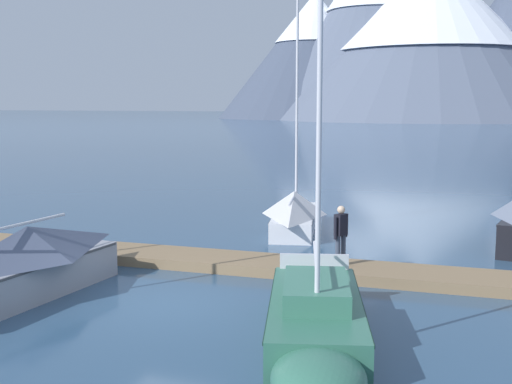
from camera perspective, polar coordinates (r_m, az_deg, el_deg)
The scene contains 9 objects.
ground_plane at distance 16.45m, azimuth -7.89°, elevation -9.52°, with size 700.00×700.00×0.00m, color #2D4C6B.
mountain_west_summit at distance 219.53m, azimuth 5.07°, elevation 11.73°, with size 62.18×62.18×39.89m.
mountain_central_massif at distance 217.77m, azimuth 10.35°, elevation 14.09°, with size 72.86×72.86×57.23m.
mountain_shoulder_ridge at distance 208.25m, azimuth 14.71°, elevation 13.12°, with size 92.44×92.44×47.87m.
dock at distance 19.86m, azimuth -2.15°, elevation -6.03°, with size 21.05×3.19×0.30m.
sailboat_second_berth at distance 17.30m, azimuth -20.52°, elevation -6.25°, with size 2.10×7.50×6.72m.
sailboat_mid_dock_port at distance 25.46m, azimuth 3.38°, elevation -1.60°, with size 3.01×6.50×8.79m.
sailboat_mid_dock_starboard at distance 13.30m, azimuth 5.17°, elevation -11.21°, with size 3.62×6.81×8.10m.
person_on_dock at distance 18.80m, azimuth 7.26°, elevation -3.38°, with size 0.34×0.56×1.69m.
Camera 1 is at (7.84, -13.63, 4.82)m, focal length 46.77 mm.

